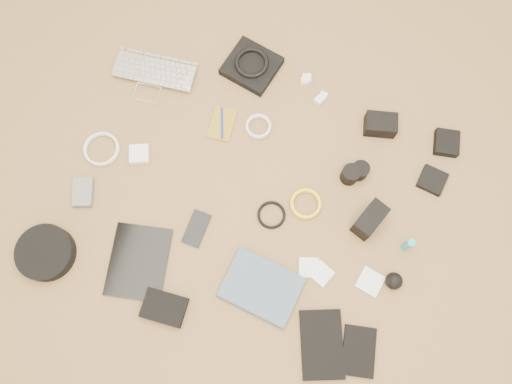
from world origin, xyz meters
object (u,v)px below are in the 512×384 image
(phone, at_px, (197,229))
(tablet, at_px, (139,262))
(laptop, at_px, (152,81))
(paperback, at_px, (249,313))
(dslr_camera, at_px, (381,125))
(headphone_case, at_px, (46,253))

(phone, bearing_deg, tablet, -128.72)
(laptop, xyz_separation_m, paperback, (0.63, -0.71, 0.00))
(dslr_camera, height_order, paperback, dslr_camera)
(laptop, bearing_deg, headphone_case, -102.52)
(phone, height_order, headphone_case, headphone_case)
(laptop, xyz_separation_m, phone, (0.36, -0.49, -0.01))
(paperback, bearing_deg, tablet, 91.86)
(laptop, distance_m, headphone_case, 0.74)
(dslr_camera, height_order, phone, dslr_camera)
(dslr_camera, bearing_deg, headphone_case, -152.42)
(headphone_case, height_order, paperback, headphone_case)
(paperback, bearing_deg, headphone_case, 100.07)
(dslr_camera, height_order, headphone_case, dslr_camera)
(tablet, xyz_separation_m, headphone_case, (-0.31, -0.07, 0.02))
(tablet, height_order, phone, tablet)
(laptop, bearing_deg, dslr_camera, 1.02)
(phone, relative_size, paperback, 0.50)
(dslr_camera, distance_m, paperback, 0.83)
(tablet, relative_size, phone, 2.03)
(headphone_case, bearing_deg, dslr_camera, 39.60)
(laptop, height_order, paperback, same)
(tablet, bearing_deg, headphone_case, -177.44)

